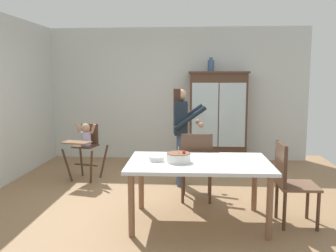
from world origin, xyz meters
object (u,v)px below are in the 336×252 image
object	(u,v)px
ceramic_vase	(211,65)
dining_table	(199,168)
birthday_cake	(178,157)
china_cabinet	(218,117)
high_chair_with_toddler	(85,141)
serving_bowl	(157,159)
adult_person	(181,125)
dining_chair_right_end	(289,178)
dining_chair_far_side	(197,162)

from	to	relation	value
ceramic_vase	dining_table	xyz separation A→B (m)	(-0.24, -3.14, -1.27)
ceramic_vase	birthday_cake	bearing A→B (deg)	-98.52
china_cabinet	high_chair_with_toddler	bearing A→B (deg)	-147.30
dining_table	serving_bowl	world-z (taller)	serving_bowl
adult_person	birthday_cake	size ratio (longest dim) A/B	5.47
china_cabinet	adult_person	xyz separation A→B (m)	(-0.67, -1.63, 0.06)
serving_bowl	ceramic_vase	bearing A→B (deg)	76.89
serving_bowl	dining_table	bearing A→B (deg)	2.12
birthday_cake	dining_chair_right_end	size ratio (longest dim) A/B	0.29
china_cabinet	dining_chair_right_end	size ratio (longest dim) A/B	1.89
dining_chair_far_side	serving_bowl	bearing A→B (deg)	58.76
birthday_cake	serving_bowl	size ratio (longest dim) A/B	1.56
birthday_cake	dining_chair_right_end	world-z (taller)	dining_chair_right_end
dining_chair_far_side	china_cabinet	bearing A→B (deg)	-99.35
china_cabinet	dining_chair_far_side	bearing A→B (deg)	-99.92
adult_person	dining_table	size ratio (longest dim) A/B	0.92
dining_table	birthday_cake	world-z (taller)	birthday_cake
ceramic_vase	dining_chair_right_end	world-z (taller)	ceramic_vase
dining_table	dining_chair_far_side	xyz separation A→B (m)	(-0.02, 0.74, -0.10)
serving_bowl	dining_chair_far_side	bearing A→B (deg)	58.18
high_chair_with_toddler	adult_person	xyz separation A→B (m)	(1.59, -0.18, 0.31)
ceramic_vase	dining_chair_right_end	size ratio (longest dim) A/B	0.28
adult_person	dining_chair_right_end	world-z (taller)	adult_person
china_cabinet	dining_chair_far_side	size ratio (longest dim) A/B	1.89
china_cabinet	birthday_cake	size ratio (longest dim) A/B	6.47
dining_table	serving_bowl	distance (m)	0.50
serving_bowl	dining_chair_right_end	xyz separation A→B (m)	(1.53, 0.05, -0.21)
ceramic_vase	dining_chair_right_end	bearing A→B (deg)	-75.65
dining_chair_far_side	dining_chair_right_end	bearing A→B (deg)	146.86
high_chair_with_toddler	dining_chair_right_end	distance (m)	3.34
dining_chair_right_end	adult_person	bearing A→B (deg)	40.43
birthday_cake	dining_chair_far_side	bearing A→B (deg)	75.01
ceramic_vase	serving_bowl	xyz separation A→B (m)	(-0.74, -3.16, -1.16)
high_chair_with_toddler	dining_table	xyz separation A→B (m)	(1.86, -1.69, 0.00)
adult_person	serving_bowl	world-z (taller)	adult_person
china_cabinet	dining_chair_far_side	distance (m)	2.46
ceramic_vase	adult_person	bearing A→B (deg)	-107.59
birthday_cake	serving_bowl	bearing A→B (deg)	172.30
ceramic_vase	serving_bowl	bearing A→B (deg)	-103.11
ceramic_vase	dining_chair_far_side	world-z (taller)	ceramic_vase
china_cabinet	dining_chair_right_end	xyz separation A→B (m)	(0.64, -3.11, -0.36)
adult_person	dining_chair_far_side	distance (m)	0.91
birthday_cake	adult_person	bearing A→B (deg)	91.44
serving_bowl	dining_chair_far_side	world-z (taller)	dining_chair_far_side
china_cabinet	dining_chair_right_end	distance (m)	3.19
serving_bowl	dining_chair_far_side	size ratio (longest dim) A/B	0.19
dining_table	serving_bowl	xyz separation A→B (m)	(-0.49, -0.02, 0.11)
ceramic_vase	birthday_cake	xyz separation A→B (m)	(-0.48, -3.19, -1.14)
ceramic_vase	dining_chair_far_side	distance (m)	2.78
adult_person	dining_chair_far_side	xyz separation A→B (m)	(0.25, -0.77, -0.41)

